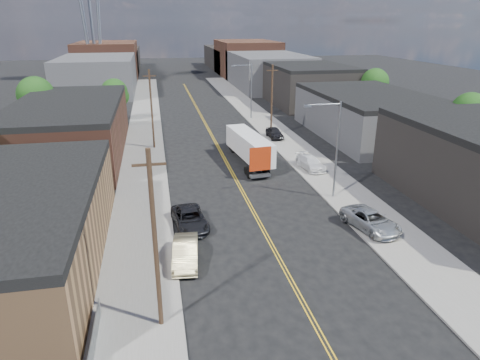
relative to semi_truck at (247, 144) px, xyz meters
name	(u,v)px	position (x,y,z in m)	size (l,w,h in m)	color
ground	(204,121)	(-2.41, 22.42, -2.02)	(260.00, 260.00, 0.00)	black
centerline	(217,145)	(-2.41, 7.42, -2.01)	(0.32, 120.00, 0.01)	gold
sidewalk_left	(144,148)	(-11.91, 7.42, -1.94)	(5.00, 140.00, 0.15)	slate
sidewalk_right	(286,141)	(7.09, 7.42, -1.94)	(5.00, 140.00, 0.15)	slate
warehouse_tan	(3,229)	(-20.41, -19.58, 0.78)	(12.00, 22.00, 5.60)	olive
warehouse_brown	(70,129)	(-20.41, 6.42, 1.28)	(12.00, 26.00, 6.60)	#4D2A1E
industrial_right_b	(369,114)	(19.59, 8.42, 1.03)	(14.00, 24.00, 6.10)	#3B3B3D
industrial_right_c	(307,84)	(19.59, 34.42, 1.78)	(14.00, 22.00, 7.60)	black
skyline_left_a	(98,74)	(-22.41, 57.42, 1.98)	(16.00, 30.00, 8.00)	#3B3B3D
skyline_right_a	(268,71)	(17.59, 57.42, 1.98)	(16.00, 30.00, 8.00)	#3B3B3D
skyline_left_b	(108,61)	(-22.41, 82.42, 2.98)	(16.00, 26.00, 10.00)	#4D2A1E
skyline_right_b	(246,58)	(17.59, 82.42, 2.98)	(16.00, 26.00, 10.00)	#4D2A1E
skyline_left_c	(114,60)	(-22.41, 102.42, 1.48)	(16.00, 40.00, 7.00)	black
skyline_right_c	(234,58)	(17.59, 102.42, 1.48)	(16.00, 40.00, 7.00)	black
streetlight_near	(333,143)	(5.18, -12.58, 3.31)	(3.39, 0.25, 9.00)	gray
streetlight_far	(249,87)	(5.18, 22.42, 3.31)	(3.39, 0.25, 9.00)	gray
utility_pole_left_near	(155,242)	(-10.61, -27.58, 3.12)	(1.60, 0.26, 10.00)	black
utility_pole_left_far	(152,109)	(-10.61, 7.42, 3.12)	(1.60, 0.26, 10.00)	black
utility_pole_right	(272,100)	(5.79, 10.42, 3.12)	(1.60, 0.26, 10.00)	black
tree_left_mid	(37,97)	(-26.35, 17.42, 3.47)	(5.10, 5.04, 8.37)	black
tree_left_far	(115,94)	(-16.35, 24.42, 2.55)	(4.35, 4.20, 6.97)	black
tree_right_near	(470,113)	(27.65, -1.58, 2.86)	(4.60, 4.48, 7.44)	black
tree_right_far	(375,84)	(27.65, 22.42, 3.16)	(4.85, 4.76, 7.91)	black
semi_truck	(247,144)	(0.00, 0.00, 0.00)	(3.51, 13.79, 3.54)	silver
car_left_b	(185,253)	(-8.81, -21.37, -1.24)	(1.65, 4.73, 1.56)	tan
car_left_c	(190,219)	(-8.06, -16.07, -1.29)	(2.42, 5.24, 1.46)	black
car_right_lot_a	(371,220)	(5.79, -19.43, -1.12)	(2.47, 5.35, 1.49)	#B1B5B7
car_right_lot_b	(311,163)	(6.26, -4.58, -1.18)	(1.92, 4.72, 1.37)	silver
car_right_lot_c	(275,133)	(5.92, 8.98, -1.13)	(1.73, 4.30, 1.46)	black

